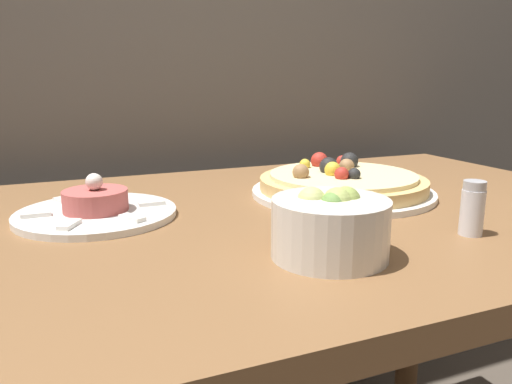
# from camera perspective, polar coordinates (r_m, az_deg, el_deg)

# --- Properties ---
(dining_table) EXTENTS (1.27, 0.75, 0.72)m
(dining_table) POSITION_cam_1_polar(r_m,az_deg,el_deg) (0.79, 1.05, -9.40)
(dining_table) COLOR brown
(dining_table) RESTS_ON ground_plane
(pizza_plate) EXTENTS (0.31, 0.31, 0.06)m
(pizza_plate) POSITION_cam_1_polar(r_m,az_deg,el_deg) (0.88, 9.79, 0.92)
(pizza_plate) COLOR white
(pizza_plate) RESTS_ON dining_table
(tartare_plate) EXTENTS (0.23, 0.23, 0.07)m
(tartare_plate) POSITION_cam_1_polar(r_m,az_deg,el_deg) (0.77, -17.80, -1.84)
(tartare_plate) COLOR white
(tartare_plate) RESTS_ON dining_table
(small_bowl) EXTENTS (0.13, 0.13, 0.08)m
(small_bowl) POSITION_cam_1_polar(r_m,az_deg,el_deg) (0.57, 8.48, -3.81)
(small_bowl) COLOR silver
(small_bowl) RESTS_ON dining_table
(salt_shaker) EXTENTS (0.03, 0.03, 0.07)m
(salt_shaker) POSITION_cam_1_polar(r_m,az_deg,el_deg) (0.70, 23.50, -1.73)
(salt_shaker) COLOR silver
(salt_shaker) RESTS_ON dining_table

